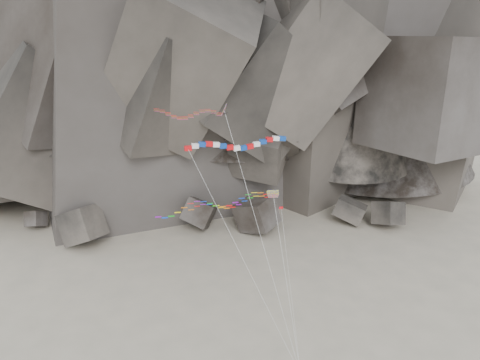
{
  "coord_description": "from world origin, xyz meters",
  "views": [
    {
      "loc": [
        -1.69,
        -51.45,
        40.4
      ],
      "look_at": [
        1.14,
        6.0,
        21.16
      ],
      "focal_mm": 35.0,
      "sensor_mm": 36.0,
      "label": 1
    }
  ],
  "objects_px": {
    "banner_kite": "(237,145)",
    "parafoil_kite": "(212,204)",
    "delta_kite": "(186,113)",
    "pennant_kite": "(286,249)"
  },
  "relations": [
    {
      "from": "delta_kite",
      "to": "pennant_kite",
      "type": "bearing_deg",
      "value": 4.89
    },
    {
      "from": "pennant_kite",
      "to": "delta_kite",
      "type": "bearing_deg",
      "value": 161.05
    },
    {
      "from": "banner_kite",
      "to": "delta_kite",
      "type": "bearing_deg",
      "value": 168.65
    },
    {
      "from": "banner_kite",
      "to": "pennant_kite",
      "type": "distance_m",
      "value": 13.57
    },
    {
      "from": "delta_kite",
      "to": "banner_kite",
      "type": "relative_size",
      "value": 1.17
    },
    {
      "from": "parafoil_kite",
      "to": "pennant_kite",
      "type": "bearing_deg",
      "value": 3.27
    },
    {
      "from": "banner_kite",
      "to": "parafoil_kite",
      "type": "bearing_deg",
      "value": -172.47
    },
    {
      "from": "delta_kite",
      "to": "parafoil_kite",
      "type": "relative_size",
      "value": 1.52
    },
    {
      "from": "delta_kite",
      "to": "parafoil_kite",
      "type": "xyz_separation_m",
      "value": [
        2.65,
        -0.89,
        -10.58
      ]
    },
    {
      "from": "banner_kite",
      "to": "parafoil_kite",
      "type": "height_order",
      "value": "banner_kite"
    }
  ]
}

